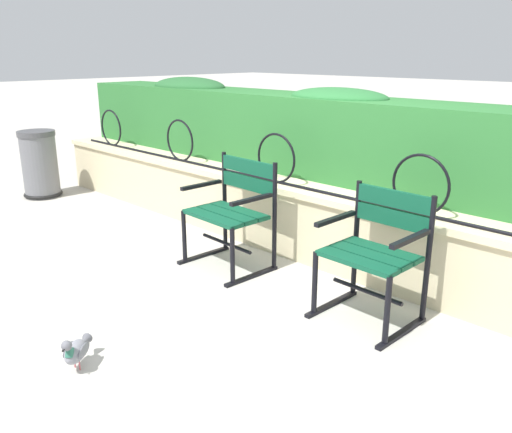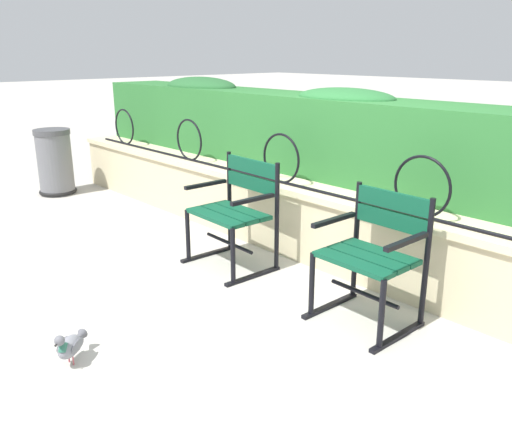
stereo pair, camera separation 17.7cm
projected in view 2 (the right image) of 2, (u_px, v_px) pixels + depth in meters
ground_plane at (247, 292)px, 3.79m from camera, size 60.00×60.00×0.00m
stone_wall at (326, 227)px, 4.25m from camera, size 7.65×0.41×0.59m
iron_arch_fence at (288, 164)px, 4.32m from camera, size 7.10×0.02×0.42m
hedge_row at (364, 138)px, 4.41m from camera, size 7.49×0.64×0.79m
park_chair_left at (236, 209)px, 4.16m from camera, size 0.66×0.54×0.86m
park_chair_right at (374, 252)px, 3.28m from camera, size 0.59×0.53×0.83m
pigeon_near_chairs at (70, 345)px, 2.89m from camera, size 0.22×0.25×0.22m
trash_bin at (55, 163)px, 6.32m from camera, size 0.44×0.44×0.78m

